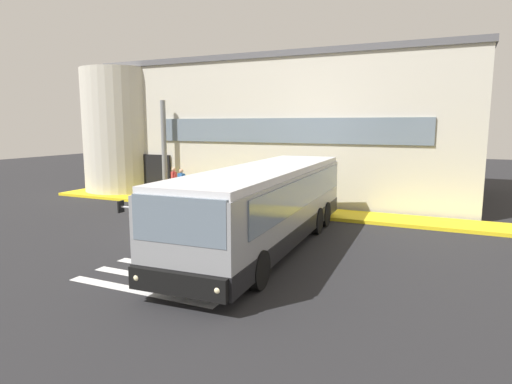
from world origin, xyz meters
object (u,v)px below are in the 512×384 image
bus_main_foreground (266,208)px  entry_support_column (164,149)px  passenger_by_doorway (182,183)px  passenger_near_column (174,181)px

bus_main_foreground → entry_support_column: bearing=144.1°
bus_main_foreground → passenger_by_doorway: (-7.24, 5.63, -0.26)m
entry_support_column → bus_main_foreground: bearing=-35.9°
passenger_near_column → bus_main_foreground: bearing=-37.2°
entry_support_column → passenger_by_doorway: entry_support_column is taller
entry_support_column → bus_main_foreground: (8.85, -6.40, -1.43)m
bus_main_foreground → passenger_near_column: bus_main_foreground is taller
entry_support_column → passenger_near_column: (0.80, -0.30, -1.69)m
entry_support_column → passenger_by_doorway: bearing=-25.6°
passenger_near_column → passenger_by_doorway: (0.81, -0.47, 0.00)m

